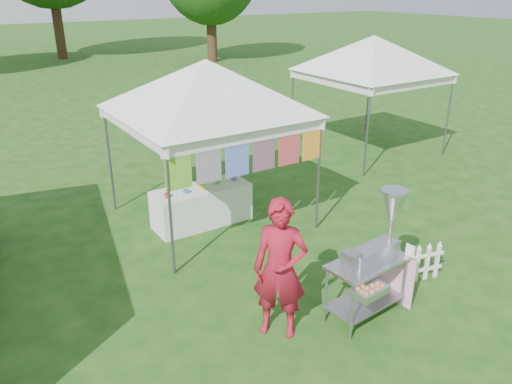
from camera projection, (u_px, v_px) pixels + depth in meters
ground at (332, 310)px, 6.90m from camera, size 120.00×120.00×0.00m
canopy_main at (206, 60)px, 8.45m from camera, size 4.24×4.24×3.45m
canopy_right at (375, 35)px, 12.37m from camera, size 4.24×4.24×3.45m
donut_cart at (379, 246)px, 6.50m from camera, size 1.23×0.94×1.72m
vendor at (280, 269)px, 6.15m from camera, size 0.79×0.79×1.85m
picket_fence at (402, 268)px, 7.39m from camera, size 1.40×0.37×0.56m
display_table at (202, 206)px, 9.29m from camera, size 1.80×0.70×0.72m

